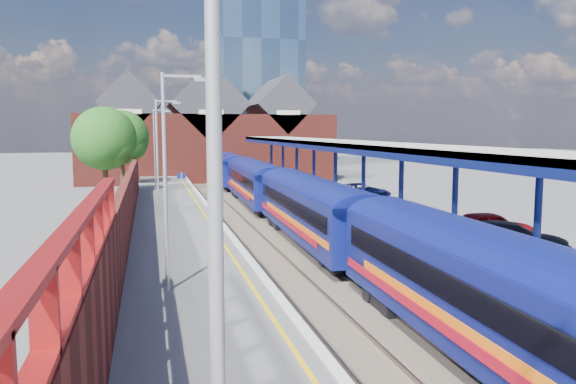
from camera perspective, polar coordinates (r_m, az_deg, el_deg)
name	(u,v)px	position (r m, az deg, el deg)	size (l,w,h in m)	color
ground	(244,211)	(43.24, -4.50, -1.93)	(240.00, 240.00, 0.00)	#5B5B5E
ballast_bed	(272,234)	(33.54, -1.68, -4.28)	(6.00, 76.00, 0.06)	#473D33
rails	(272,232)	(33.52, -1.69, -4.13)	(4.51, 76.00, 0.14)	slate
left_platform	(178,230)	(32.76, -11.15, -3.82)	(5.00, 76.00, 1.00)	#565659
right_platform	(366,222)	(35.20, 7.91, -3.06)	(6.00, 76.00, 1.00)	#565659
coping_left	(219,220)	(32.86, -7.07, -2.79)	(0.30, 76.00, 0.05)	silver
coping_right	(322,216)	(34.17, 3.48, -2.40)	(0.30, 76.00, 0.05)	silver
yellow_line	(208,220)	(32.80, -8.11, -2.86)	(0.14, 76.00, 0.01)	yellow
train	(279,190)	(37.95, -0.95, 0.15)	(3.19, 65.96, 3.45)	navy
canopy	(348,145)	(36.38, 6.13, 4.79)	(4.50, 52.00, 4.48)	navy
lamp_post_a	(234,289)	(4.44, -5.49, -9.81)	(1.48, 0.18, 7.00)	#A5A8AA
lamp_post_b	(169,168)	(18.27, -11.98, 2.35)	(1.48, 0.18, 7.00)	#A5A8AA
lamp_post_c	(159,150)	(34.24, -12.93, 4.14)	(1.48, 0.18, 7.00)	#A5A8AA
lamp_post_d	(156,144)	(50.24, -13.27, 4.79)	(1.48, 0.18, 7.00)	#A5A8AA
platform_sign	(182,185)	(36.44, -10.75, 0.68)	(0.55, 0.08, 2.50)	#A5A8AA
brick_wall	(125,215)	(26.05, -16.26, -2.22)	(0.35, 50.00, 3.86)	maroon
station_building	(206,136)	(70.57, -8.30, 5.67)	(30.00, 12.12, 13.78)	maroon
glass_tower	(253,43)	(94.80, -3.58, 14.83)	(14.20, 14.20, 40.30)	#435B73
tree_near	(106,140)	(48.25, -18.01, 5.02)	(5.20, 5.20, 8.10)	#382314
tree_far	(123,139)	(56.18, -16.42, 5.22)	(5.20, 5.20, 8.10)	#382314
parked_car_red	(490,226)	(28.06, 19.81, -3.28)	(1.67, 4.15, 1.42)	maroon
parked_car_dark	(510,238)	(25.27, 21.62, -4.41)	(1.95, 4.80, 1.39)	black
parked_car_blue	(361,192)	(41.96, 7.41, 0.04)	(2.12, 4.60, 1.28)	navy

